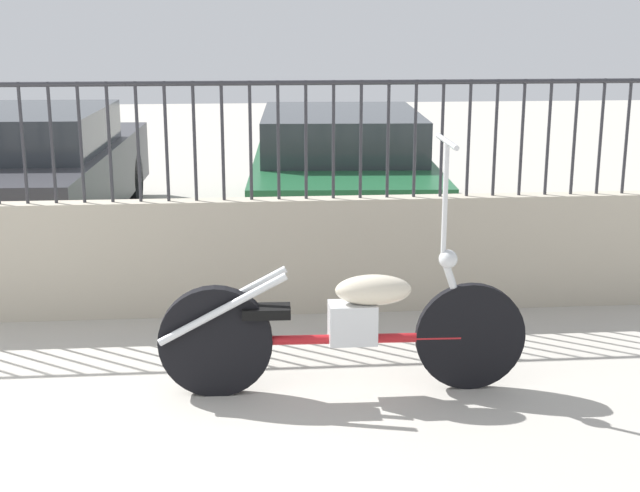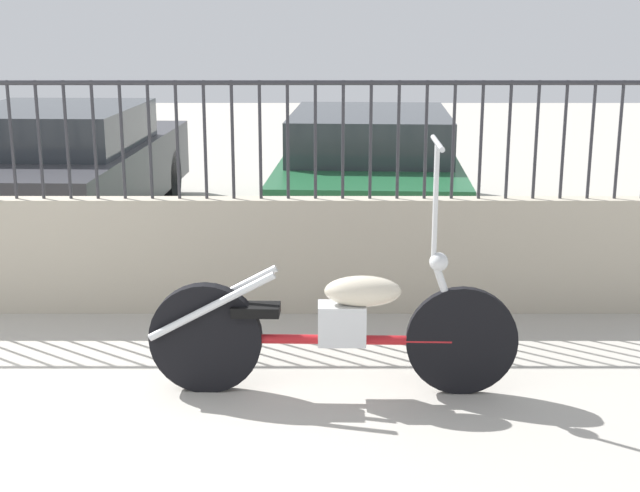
{
  "view_description": "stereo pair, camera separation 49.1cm",
  "coord_description": "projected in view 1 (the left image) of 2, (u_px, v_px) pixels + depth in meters",
  "views": [
    {
      "loc": [
        2.15,
        -3.32,
        2.17
      ],
      "look_at": [
        2.65,
        2.36,
        0.7
      ],
      "focal_mm": 50.0,
      "sensor_mm": 36.0,
      "label": 1
    },
    {
      "loc": [
        2.65,
        -3.34,
        2.17
      ],
      "look_at": [
        2.65,
        2.36,
        0.7
      ],
      "focal_mm": 50.0,
      "sensor_mm": 36.0,
      "label": 2
    }
  ],
  "objects": [
    {
      "name": "motorcycle_red",
      "position": [
        328.0,
        325.0,
        5.22
      ],
      "size": [
        2.17,
        0.52,
        1.51
      ],
      "rotation": [
        0.0,
        0.0,
        -0.03
      ],
      "color": "black",
      "rests_on": "ground_plane"
    },
    {
      "name": "car_dark_grey",
      "position": [
        27.0,
        171.0,
        8.96
      ],
      "size": [
        1.95,
        4.47,
        1.3
      ],
      "rotation": [
        0.0,
        0.0,
        1.53
      ],
      "color": "black",
      "rests_on": "ground_plane"
    },
    {
      "name": "car_green",
      "position": [
        340.0,
        167.0,
        9.37
      ],
      "size": [
        2.02,
        4.56,
        1.24
      ],
      "rotation": [
        0.0,
        0.0,
        1.51
      ],
      "color": "black",
      "rests_on": "ground_plane"
    }
  ]
}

